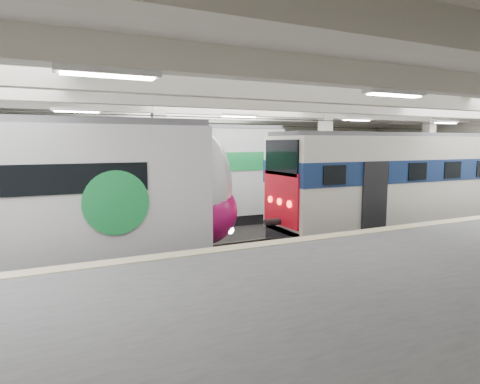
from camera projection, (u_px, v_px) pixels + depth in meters
station_hall at (289, 162)px, 12.79m from camera, size 36.00×24.00×5.75m
modern_emu at (22, 201)px, 11.21m from camera, size 14.18×2.93×4.56m
older_rer at (406, 180)px, 17.49m from camera, size 12.87×2.84×4.27m
far_train at (122, 176)px, 17.65m from camera, size 14.86×3.62×4.68m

